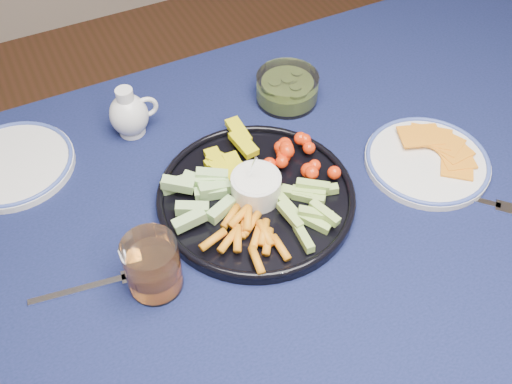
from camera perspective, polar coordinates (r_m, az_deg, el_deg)
name	(u,v)px	position (r m, az deg, el deg)	size (l,w,h in m)	color
dining_table	(306,263)	(1.01, 5.00, -7.06)	(1.67, 1.07, 0.75)	#482C18
crudite_platter	(255,194)	(0.96, -0.13, -0.23)	(0.34, 0.34, 0.11)	black
creamer_pitcher	(130,114)	(1.09, -12.53, 7.60)	(0.09, 0.07, 0.10)	silver
pickle_bowl	(287,89)	(1.15, 3.13, 10.21)	(0.12, 0.12, 0.06)	white
cheese_plate	(427,159)	(1.07, 16.77, 3.13)	(0.22, 0.22, 0.03)	white
juice_tumbler	(153,268)	(0.86, -10.25, -7.49)	(0.08, 0.08, 0.10)	white
fork_left	(98,285)	(0.91, -15.51, -8.92)	(0.18, 0.04, 0.00)	silver
fork_right	(473,199)	(1.04, 20.84, -0.70)	(0.14, 0.15, 0.00)	silver
side_plate_extra	(13,164)	(1.11, -23.16, 2.58)	(0.22, 0.22, 0.02)	white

